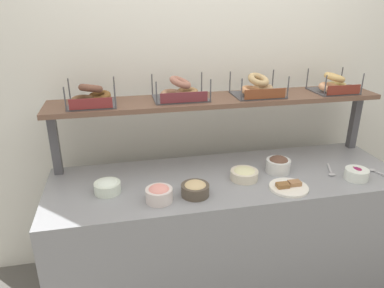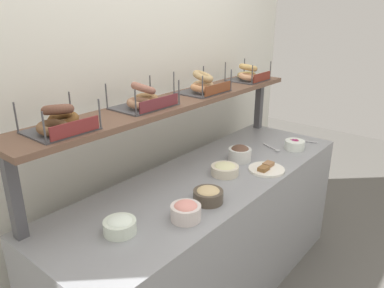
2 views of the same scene
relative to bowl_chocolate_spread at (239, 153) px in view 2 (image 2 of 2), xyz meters
name	(u,v)px [view 2 (image 2 of 2)]	position (x,y,z in m)	size (l,w,h in m)	color
back_wall	(144,105)	(-0.32, 0.55, 0.30)	(3.36, 0.06, 2.40)	white
deli_counter	(209,237)	(-0.32, 0.00, -0.48)	(2.16, 0.70, 0.85)	gray
shelf_riser_left	(14,197)	(-1.35, 0.27, 0.15)	(0.05, 0.05, 0.40)	#4C4C51
shelf_riser_right	(259,104)	(0.70, 0.27, 0.15)	(0.05, 0.05, 0.40)	#4C4C51
upper_shelf	(175,102)	(-0.32, 0.27, 0.36)	(2.12, 0.32, 0.03)	brown
bowl_chocolate_spread	(239,153)	(0.00, 0.00, 0.00)	(0.15, 0.15, 0.11)	silver
bowl_cream_cheese	(120,225)	(-1.05, -0.04, -0.01)	(0.15, 0.15, 0.08)	white
bowl_lox_spread	(186,211)	(-0.77, -0.20, -0.01)	(0.15, 0.15, 0.09)	silver
bowl_beet_salad	(295,145)	(0.42, -0.19, -0.02)	(0.14, 0.14, 0.08)	white
bowl_potato_salad	(225,169)	(-0.24, -0.05, -0.02)	(0.17, 0.17, 0.07)	beige
bowl_hummus	(208,195)	(-0.57, -0.18, -0.01)	(0.16, 0.16, 0.08)	brown
serving_plate_white	(266,169)	(-0.03, -0.22, -0.04)	(0.22, 0.22, 0.04)	white
serving_spoon_near_plate	(274,149)	(0.32, -0.09, -0.04)	(0.09, 0.17, 0.01)	#B7B7BC
serving_spoon_by_edge	(300,140)	(0.60, -0.16, -0.04)	(0.08, 0.17, 0.01)	#B7B7BC
bagel_basket_cinnamon_raisin	(59,121)	(-1.10, 0.25, 0.43)	(0.28, 0.26, 0.14)	#4C4C51
bagel_basket_everything	(144,99)	(-0.57, 0.28, 0.42)	(0.34, 0.26, 0.15)	#4C4C51
bagel_basket_sesame	(203,85)	(-0.06, 0.26, 0.43)	(0.31, 0.26, 0.15)	#4C4C51
bagel_basket_plain	(248,74)	(0.47, 0.25, 0.42)	(0.28, 0.25, 0.14)	#4C4C51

